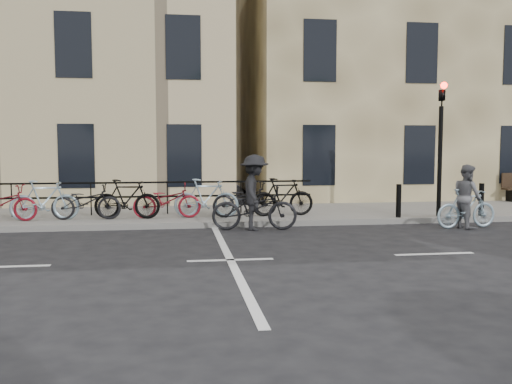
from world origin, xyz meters
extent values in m
plane|color=black|center=(0.00, 0.00, 0.00)|extent=(120.00, 120.00, 0.00)
cube|color=slate|center=(-4.00, 6.00, 0.07)|extent=(46.00, 4.00, 0.15)
cube|color=#8F7D56|center=(9.00, 13.00, 6.15)|extent=(14.00, 10.00, 12.00)
cylinder|color=black|center=(6.20, 4.35, 1.65)|extent=(0.12, 0.12, 3.00)
imported|color=black|center=(6.20, 4.35, 3.60)|extent=(0.15, 0.18, 0.90)
sphere|color=#FF0C05|center=(6.20, 4.23, 3.70)|extent=(0.18, 0.18, 0.18)
cylinder|color=black|center=(5.00, 4.25, 0.60)|extent=(0.14, 0.14, 0.90)
cylinder|color=black|center=(7.40, 4.25, 0.60)|extent=(0.14, 0.14, 0.90)
cube|color=black|center=(10.40, 7.65, 0.35)|extent=(0.06, 0.38, 0.40)
cube|color=black|center=(-2.77, 5.90, 0.62)|extent=(11.45, 0.04, 0.95)
imported|color=maroon|center=(-5.40, 5.00, 0.62)|extent=(1.80, 0.63, 0.95)
imported|color=#8EAABA|center=(-4.35, 5.00, 0.68)|extent=(1.75, 0.49, 1.05)
imported|color=black|center=(-3.30, 5.00, 0.62)|extent=(1.80, 0.63, 0.95)
imported|color=black|center=(-2.25, 5.00, 0.68)|extent=(1.75, 0.49, 1.05)
imported|color=maroon|center=(-1.20, 5.00, 0.62)|extent=(1.80, 0.63, 0.95)
imported|color=#8EAABA|center=(-0.15, 5.00, 0.68)|extent=(1.75, 0.49, 1.05)
imported|color=black|center=(0.90, 5.00, 0.62)|extent=(1.80, 0.63, 0.95)
imported|color=black|center=(1.95, 5.00, 0.68)|extent=(1.75, 0.49, 1.05)
imported|color=#8EAABA|center=(6.33, 3.09, 0.50)|extent=(1.72, 0.66, 1.01)
imported|color=#5D5D62|center=(6.33, 3.09, 0.81)|extent=(0.70, 0.85, 1.62)
imported|color=black|center=(0.96, 3.55, 0.55)|extent=(2.18, 0.98, 1.11)
imported|color=black|center=(0.96, 3.55, 0.94)|extent=(0.83, 1.29, 1.88)
camera|label=1|loc=(-1.03, -10.35, 2.18)|focal=40.00mm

